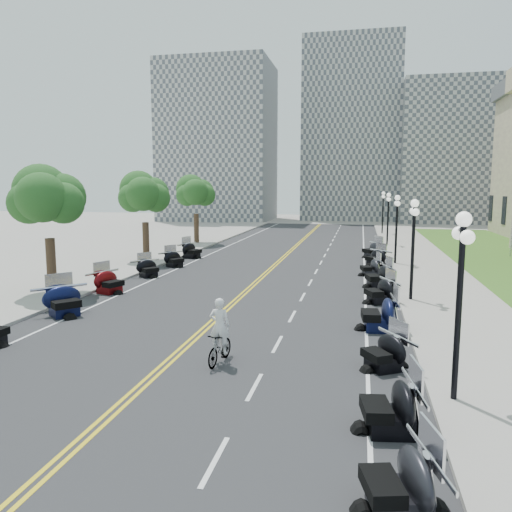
# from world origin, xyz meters

# --- Properties ---
(ground) EXTENTS (160.00, 160.00, 0.00)m
(ground) POSITION_xyz_m (0.00, 0.00, 0.00)
(ground) COLOR gray
(road) EXTENTS (16.00, 90.00, 0.01)m
(road) POSITION_xyz_m (0.00, 10.00, 0.00)
(road) COLOR #333335
(road) RESTS_ON ground
(centerline_yellow_a) EXTENTS (0.12, 90.00, 0.00)m
(centerline_yellow_a) POSITION_xyz_m (-0.12, 10.00, 0.01)
(centerline_yellow_a) COLOR yellow
(centerline_yellow_a) RESTS_ON road
(centerline_yellow_b) EXTENTS (0.12, 90.00, 0.00)m
(centerline_yellow_b) POSITION_xyz_m (0.12, 10.00, 0.01)
(centerline_yellow_b) COLOR yellow
(centerline_yellow_b) RESTS_ON road
(edge_line_north) EXTENTS (0.12, 90.00, 0.00)m
(edge_line_north) POSITION_xyz_m (6.40, 10.00, 0.01)
(edge_line_north) COLOR white
(edge_line_north) RESTS_ON road
(edge_line_south) EXTENTS (0.12, 90.00, 0.00)m
(edge_line_south) POSITION_xyz_m (-6.40, 10.00, 0.01)
(edge_line_south) COLOR white
(edge_line_south) RESTS_ON road
(lane_dash_3) EXTENTS (0.12, 2.00, 0.00)m
(lane_dash_3) POSITION_xyz_m (3.20, -12.00, 0.01)
(lane_dash_3) COLOR white
(lane_dash_3) RESTS_ON road
(lane_dash_4) EXTENTS (0.12, 2.00, 0.00)m
(lane_dash_4) POSITION_xyz_m (3.20, -8.00, 0.01)
(lane_dash_4) COLOR white
(lane_dash_4) RESTS_ON road
(lane_dash_5) EXTENTS (0.12, 2.00, 0.00)m
(lane_dash_5) POSITION_xyz_m (3.20, -4.00, 0.01)
(lane_dash_5) COLOR white
(lane_dash_5) RESTS_ON road
(lane_dash_6) EXTENTS (0.12, 2.00, 0.00)m
(lane_dash_6) POSITION_xyz_m (3.20, 0.00, 0.01)
(lane_dash_6) COLOR white
(lane_dash_6) RESTS_ON road
(lane_dash_7) EXTENTS (0.12, 2.00, 0.00)m
(lane_dash_7) POSITION_xyz_m (3.20, 4.00, 0.01)
(lane_dash_7) COLOR white
(lane_dash_7) RESTS_ON road
(lane_dash_8) EXTENTS (0.12, 2.00, 0.00)m
(lane_dash_8) POSITION_xyz_m (3.20, 8.00, 0.01)
(lane_dash_8) COLOR white
(lane_dash_8) RESTS_ON road
(lane_dash_9) EXTENTS (0.12, 2.00, 0.00)m
(lane_dash_9) POSITION_xyz_m (3.20, 12.00, 0.01)
(lane_dash_9) COLOR white
(lane_dash_9) RESTS_ON road
(lane_dash_10) EXTENTS (0.12, 2.00, 0.00)m
(lane_dash_10) POSITION_xyz_m (3.20, 16.00, 0.01)
(lane_dash_10) COLOR white
(lane_dash_10) RESTS_ON road
(lane_dash_11) EXTENTS (0.12, 2.00, 0.00)m
(lane_dash_11) POSITION_xyz_m (3.20, 20.00, 0.01)
(lane_dash_11) COLOR white
(lane_dash_11) RESTS_ON road
(lane_dash_12) EXTENTS (0.12, 2.00, 0.00)m
(lane_dash_12) POSITION_xyz_m (3.20, 24.00, 0.01)
(lane_dash_12) COLOR white
(lane_dash_12) RESTS_ON road
(lane_dash_13) EXTENTS (0.12, 2.00, 0.00)m
(lane_dash_13) POSITION_xyz_m (3.20, 28.00, 0.01)
(lane_dash_13) COLOR white
(lane_dash_13) RESTS_ON road
(lane_dash_14) EXTENTS (0.12, 2.00, 0.00)m
(lane_dash_14) POSITION_xyz_m (3.20, 32.00, 0.01)
(lane_dash_14) COLOR white
(lane_dash_14) RESTS_ON road
(lane_dash_15) EXTENTS (0.12, 2.00, 0.00)m
(lane_dash_15) POSITION_xyz_m (3.20, 36.00, 0.01)
(lane_dash_15) COLOR white
(lane_dash_15) RESTS_ON road
(lane_dash_16) EXTENTS (0.12, 2.00, 0.00)m
(lane_dash_16) POSITION_xyz_m (3.20, 40.00, 0.01)
(lane_dash_16) COLOR white
(lane_dash_16) RESTS_ON road
(lane_dash_17) EXTENTS (0.12, 2.00, 0.00)m
(lane_dash_17) POSITION_xyz_m (3.20, 44.00, 0.01)
(lane_dash_17) COLOR white
(lane_dash_17) RESTS_ON road
(lane_dash_18) EXTENTS (0.12, 2.00, 0.00)m
(lane_dash_18) POSITION_xyz_m (3.20, 48.00, 0.01)
(lane_dash_18) COLOR white
(lane_dash_18) RESTS_ON road
(lane_dash_19) EXTENTS (0.12, 2.00, 0.00)m
(lane_dash_19) POSITION_xyz_m (3.20, 52.00, 0.01)
(lane_dash_19) COLOR white
(lane_dash_19) RESTS_ON road
(sidewalk_north) EXTENTS (5.00, 90.00, 0.15)m
(sidewalk_north) POSITION_xyz_m (10.50, 10.00, 0.07)
(sidewalk_north) COLOR #9E9991
(sidewalk_north) RESTS_ON ground
(sidewalk_south) EXTENTS (5.00, 90.00, 0.15)m
(sidewalk_south) POSITION_xyz_m (-10.50, 10.00, 0.07)
(sidewalk_south) COLOR #9E9991
(sidewalk_south) RESTS_ON ground
(distant_block_a) EXTENTS (18.00, 14.00, 26.00)m
(distant_block_a) POSITION_xyz_m (-18.00, 62.00, 13.00)
(distant_block_a) COLOR gray
(distant_block_a) RESTS_ON ground
(distant_block_b) EXTENTS (16.00, 12.00, 30.00)m
(distant_block_b) POSITION_xyz_m (4.00, 68.00, 15.00)
(distant_block_b) COLOR gray
(distant_block_b) RESTS_ON ground
(distant_block_c) EXTENTS (20.00, 14.00, 22.00)m
(distant_block_c) POSITION_xyz_m (22.00, 65.00, 11.00)
(distant_block_c) COLOR gray
(distant_block_c) RESTS_ON ground
(street_lamp_1) EXTENTS (0.50, 1.20, 4.90)m
(street_lamp_1) POSITION_xyz_m (8.60, -8.00, 2.60)
(street_lamp_1) COLOR black
(street_lamp_1) RESTS_ON sidewalk_north
(street_lamp_2) EXTENTS (0.50, 1.20, 4.90)m
(street_lamp_2) POSITION_xyz_m (8.60, 4.00, 2.60)
(street_lamp_2) COLOR black
(street_lamp_2) RESTS_ON sidewalk_north
(street_lamp_3) EXTENTS (0.50, 1.20, 4.90)m
(street_lamp_3) POSITION_xyz_m (8.60, 16.00, 2.60)
(street_lamp_3) COLOR black
(street_lamp_3) RESTS_ON sidewalk_north
(street_lamp_4) EXTENTS (0.50, 1.20, 4.90)m
(street_lamp_4) POSITION_xyz_m (8.60, 28.00, 2.60)
(street_lamp_4) COLOR black
(street_lamp_4) RESTS_ON sidewalk_north
(street_lamp_5) EXTENTS (0.50, 1.20, 4.90)m
(street_lamp_5) POSITION_xyz_m (8.60, 40.00, 2.60)
(street_lamp_5) COLOR black
(street_lamp_5) RESTS_ON sidewalk_north
(tree_2) EXTENTS (4.80, 4.80, 9.20)m
(tree_2) POSITION_xyz_m (-10.00, 2.00, 4.75)
(tree_2) COLOR #235619
(tree_2) RESTS_ON sidewalk_south
(tree_3) EXTENTS (4.80, 4.80, 9.20)m
(tree_3) POSITION_xyz_m (-10.00, 14.00, 4.75)
(tree_3) COLOR #235619
(tree_3) RESTS_ON sidewalk_south
(tree_4) EXTENTS (4.80, 4.80, 9.20)m
(tree_4) POSITION_xyz_m (-10.00, 26.00, 4.75)
(tree_4) COLOR #235619
(tree_4) RESTS_ON sidewalk_south
(motorcycle_n_2) EXTENTS (2.30, 2.30, 1.32)m
(motorcycle_n_2) POSITION_xyz_m (6.84, -12.94, 0.66)
(motorcycle_n_2) COLOR black
(motorcycle_n_2) RESTS_ON road
(motorcycle_n_3) EXTENTS (2.27, 2.27, 1.39)m
(motorcycle_n_3) POSITION_xyz_m (6.84, -9.94, 0.70)
(motorcycle_n_3) COLOR black
(motorcycle_n_3) RESTS_ON road
(motorcycle_n_4) EXTENTS (2.47, 2.47, 1.26)m
(motorcycle_n_4) POSITION_xyz_m (6.89, -5.81, 0.63)
(motorcycle_n_4) COLOR black
(motorcycle_n_4) RESTS_ON road
(motorcycle_n_5) EXTENTS (2.35, 2.35, 1.52)m
(motorcycle_n_5) POSITION_xyz_m (6.89, -1.42, 0.76)
(motorcycle_n_5) COLOR black
(motorcycle_n_5) RESTS_ON road
(motorcycle_n_6) EXTENTS (2.56, 2.56, 1.37)m
(motorcycle_n_6) POSITION_xyz_m (7.07, 3.39, 0.68)
(motorcycle_n_6) COLOR black
(motorcycle_n_6) RESTS_ON road
(motorcycle_n_7) EXTENTS (2.53, 2.53, 1.45)m
(motorcycle_n_7) POSITION_xyz_m (7.15, 7.32, 0.72)
(motorcycle_n_7) COLOR black
(motorcycle_n_7) RESTS_ON road
(motorcycle_n_8) EXTENTS (2.16, 2.16, 1.25)m
(motorcycle_n_8) POSITION_xyz_m (6.75, 11.07, 0.63)
(motorcycle_n_8) COLOR black
(motorcycle_n_8) RESTS_ON road
(motorcycle_n_9) EXTENTS (2.64, 2.64, 1.31)m
(motorcycle_n_9) POSITION_xyz_m (7.19, 15.49, 0.66)
(motorcycle_n_9) COLOR black
(motorcycle_n_9) RESTS_ON road
(motorcycle_n_10) EXTENTS (2.81, 2.81, 1.42)m
(motorcycle_n_10) POSITION_xyz_m (7.04, 19.55, 0.71)
(motorcycle_n_10) COLOR black
(motorcycle_n_10) RESTS_ON road
(motorcycle_s_5) EXTENTS (3.02, 3.02, 1.50)m
(motorcycle_s_5) POSITION_xyz_m (-6.75, -1.97, 0.75)
(motorcycle_s_5) COLOR black
(motorcycle_s_5) RESTS_ON road
(motorcycle_s_6) EXTENTS (2.52, 2.52, 1.37)m
(motorcycle_s_6) POSITION_xyz_m (-7.12, 2.82, 0.68)
(motorcycle_s_6) COLOR #590A0C
(motorcycle_s_6) RESTS_ON road
(motorcycle_s_7) EXTENTS (2.50, 2.50, 1.24)m
(motorcycle_s_7) POSITION_xyz_m (-7.07, 7.77, 0.62)
(motorcycle_s_7) COLOR black
(motorcycle_s_7) RESTS_ON road
(motorcycle_s_8) EXTENTS (2.48, 2.48, 1.24)m
(motorcycle_s_8) POSITION_xyz_m (-6.91, 11.90, 0.62)
(motorcycle_s_8) COLOR black
(motorcycle_s_8) RESTS_ON road
(motorcycle_s_9) EXTENTS (2.55, 2.55, 1.38)m
(motorcycle_s_9) POSITION_xyz_m (-7.16, 16.38, 0.69)
(motorcycle_s_9) COLOR black
(motorcycle_s_9) RESTS_ON road
(bicycle) EXTENTS (0.74, 1.83, 1.07)m
(bicycle) POSITION_xyz_m (1.70, -6.36, 0.53)
(bicycle) COLOR #A51414
(bicycle) RESTS_ON road
(cyclist_rider) EXTENTS (0.67, 0.44, 1.84)m
(cyclist_rider) POSITION_xyz_m (1.70, -6.36, 1.99)
(cyclist_rider) COLOR white
(cyclist_rider) RESTS_ON bicycle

